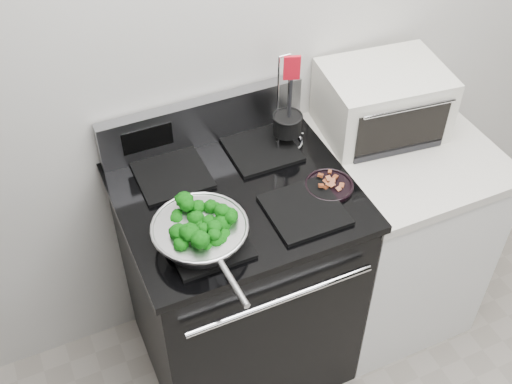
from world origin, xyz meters
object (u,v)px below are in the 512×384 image
toaster_oven (382,101)px  skillet (200,232)px  bacon_plate (329,183)px  utensil_holder (287,129)px  gas_range (238,279)px

toaster_oven → skillet: bearing=-153.6°
skillet → toaster_oven: size_ratio=1.01×
skillet → toaster_oven: bearing=17.2°
bacon_plate → toaster_oven: toaster_oven is taller
skillet → toaster_oven: (0.84, 0.30, 0.05)m
bacon_plate → utensil_holder: utensil_holder is taller
gas_range → skillet: bearing=-138.3°
gas_range → skillet: (-0.19, -0.17, 0.51)m
bacon_plate → utensil_holder: 0.28m
skillet → gas_range: bearing=38.9°
skillet → utensil_holder: size_ratio=1.27×
utensil_holder → toaster_oven: (0.38, -0.03, 0.03)m
utensil_holder → toaster_oven: 0.38m
gas_range → toaster_oven: bearing=11.9°
gas_range → bacon_plate: bearing=-19.4°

